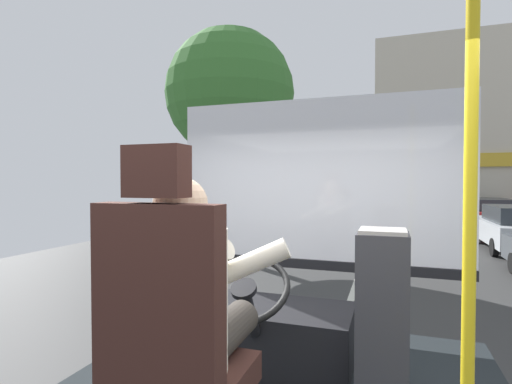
{
  "coord_description": "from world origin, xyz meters",
  "views": [
    {
      "loc": [
        0.6,
        -1.71,
        2.02
      ],
      "look_at": [
        -0.33,
        0.99,
        1.94
      ],
      "focal_mm": 27.11,
      "sensor_mm": 36.0,
      "label": 1
    }
  ],
  "objects_px": {
    "bus_driver": "(188,298)",
    "handrail_pole": "(470,223)",
    "parked_car_red": "(487,214)",
    "steering_console": "(268,333)",
    "driver_seat": "(174,354)",
    "fare_box": "(382,324)"
  },
  "relations": [
    {
      "from": "driver_seat",
      "to": "parked_car_red",
      "type": "height_order",
      "value": "driver_seat"
    },
    {
      "from": "bus_driver",
      "to": "fare_box",
      "type": "height_order",
      "value": "bus_driver"
    },
    {
      "from": "handrail_pole",
      "to": "parked_car_red",
      "type": "xyz_separation_m",
      "value": [
        3.57,
        16.76,
        -1.2
      ]
    },
    {
      "from": "driver_seat",
      "to": "handrail_pole",
      "type": "xyz_separation_m",
      "value": [
        1.02,
        0.25,
        0.5
      ]
    },
    {
      "from": "parked_car_red",
      "to": "driver_seat",
      "type": "bearing_deg",
      "value": -105.12
    },
    {
      "from": "bus_driver",
      "to": "handrail_pole",
      "type": "xyz_separation_m",
      "value": [
        1.02,
        0.13,
        0.33
      ]
    },
    {
      "from": "driver_seat",
      "to": "fare_box",
      "type": "distance_m",
      "value": 1.12
    },
    {
      "from": "bus_driver",
      "to": "parked_car_red",
      "type": "height_order",
      "value": "bus_driver"
    },
    {
      "from": "parked_car_red",
      "to": "steering_console",
      "type": "bearing_deg",
      "value": -106.19
    },
    {
      "from": "driver_seat",
      "to": "fare_box",
      "type": "bearing_deg",
      "value": 49.08
    },
    {
      "from": "steering_console",
      "to": "parked_car_red",
      "type": "bearing_deg",
      "value": 73.81
    },
    {
      "from": "driver_seat",
      "to": "bus_driver",
      "type": "distance_m",
      "value": 0.21
    },
    {
      "from": "driver_seat",
      "to": "fare_box",
      "type": "xyz_separation_m",
      "value": [
        0.73,
        0.84,
        -0.1
      ]
    },
    {
      "from": "fare_box",
      "to": "bus_driver",
      "type": "bearing_deg",
      "value": -135.11
    },
    {
      "from": "bus_driver",
      "to": "steering_console",
      "type": "distance_m",
      "value": 1.2
    },
    {
      "from": "driver_seat",
      "to": "parked_car_red",
      "type": "xyz_separation_m",
      "value": [
        4.59,
        17.01,
        -0.7
      ]
    },
    {
      "from": "handrail_pole",
      "to": "bus_driver",
      "type": "bearing_deg",
      "value": -172.7
    },
    {
      "from": "bus_driver",
      "to": "steering_console",
      "type": "relative_size",
      "value": 0.68
    },
    {
      "from": "steering_console",
      "to": "bus_driver",
      "type": "bearing_deg",
      "value": -90.0
    },
    {
      "from": "fare_box",
      "to": "parked_car_red",
      "type": "bearing_deg",
      "value": 76.55
    },
    {
      "from": "driver_seat",
      "to": "bus_driver",
      "type": "bearing_deg",
      "value": 90.0
    },
    {
      "from": "parked_car_red",
      "to": "fare_box",
      "type": "bearing_deg",
      "value": -103.45
    }
  ]
}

